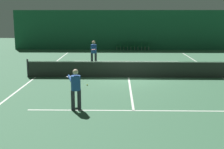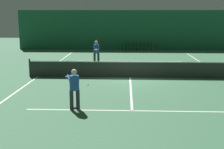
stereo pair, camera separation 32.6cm
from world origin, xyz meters
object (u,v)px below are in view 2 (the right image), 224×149
(courtside_chair_1, at_px, (131,45))
(courtside_chair_4, at_px, (152,46))
(courtside_chair_3, at_px, (145,46))
(courtside_chair_0, at_px, (123,45))
(tennis_ball, at_px, (88,85))
(tennis_net, at_px, (130,69))
(player_near, at_px, (74,86))
(player_far, at_px, (96,51))
(courtside_chair_2, at_px, (138,46))

(courtside_chair_1, bearing_deg, courtside_chair_4, 90.00)
(courtside_chair_3, distance_m, courtside_chair_4, 0.72)
(courtside_chair_0, distance_m, tennis_ball, 16.25)
(courtside_chair_1, height_order, courtside_chair_4, same)
(tennis_net, distance_m, tennis_ball, 3.14)
(player_near, xyz_separation_m, courtside_chair_0, (1.72, 20.30, -0.45))
(player_near, height_order, courtside_chair_3, player_near)
(player_far, bearing_deg, courtside_chair_3, 153.21)
(player_far, bearing_deg, courtside_chair_2, 157.00)
(courtside_chair_0, bearing_deg, courtside_chair_3, 90.00)
(courtside_chair_4, bearing_deg, player_near, -12.82)
(player_far, bearing_deg, tennis_net, 24.54)
(tennis_ball, bearing_deg, player_near, -90.34)
(player_near, xyz_separation_m, courtside_chair_4, (4.62, 20.30, -0.45))
(courtside_chair_0, bearing_deg, tennis_net, 2.15)
(player_far, height_order, courtside_chair_3, player_far)
(courtside_chair_3, height_order, courtside_chair_4, same)
(tennis_net, relative_size, courtside_chair_2, 14.29)
(player_near, bearing_deg, courtside_chair_4, -35.12)
(courtside_chair_4, relative_size, tennis_ball, 12.73)
(courtside_chair_0, bearing_deg, player_far, -11.14)
(player_far, relative_size, courtside_chair_3, 2.11)
(courtside_chair_1, height_order, courtside_chair_2, same)
(courtside_chair_0, distance_m, courtside_chair_4, 2.90)
(courtside_chair_1, height_order, tennis_ball, courtside_chair_1)
(courtside_chair_2, bearing_deg, player_near, -8.87)
(player_near, bearing_deg, courtside_chair_0, -27.14)
(player_near, height_order, player_far, player_far)
(player_near, distance_m, courtside_chair_3, 20.67)
(tennis_net, distance_m, player_near, 6.70)
(player_far, distance_m, courtside_chair_1, 9.90)
(courtside_chair_2, bearing_deg, courtside_chair_3, 90.00)
(courtside_chair_0, distance_m, courtside_chair_3, 2.17)
(courtside_chair_4, height_order, tennis_ball, courtside_chair_4)
(tennis_net, distance_m, courtside_chair_0, 14.01)
(player_far, height_order, courtside_chair_2, player_far)
(courtside_chair_3, xyz_separation_m, tennis_ball, (-3.87, -16.16, -0.45))
(tennis_net, relative_size, courtside_chair_3, 14.29)
(player_far, relative_size, courtside_chair_1, 2.11)
(courtside_chair_0, height_order, courtside_chair_1, same)
(courtside_chair_1, height_order, courtside_chair_3, same)
(courtside_chair_1, relative_size, courtside_chair_2, 1.00)
(tennis_ball, bearing_deg, courtside_chair_0, 84.01)
(courtside_chair_3, xyz_separation_m, courtside_chair_4, (0.72, 0.00, 0.00))
(courtside_chair_0, relative_size, courtside_chair_2, 1.00)
(player_near, distance_m, courtside_chair_2, 20.55)
(courtside_chair_2, bearing_deg, tennis_ball, -11.01)
(player_far, xyz_separation_m, courtside_chair_2, (3.33, 9.54, -0.55))
(courtside_chair_3, bearing_deg, tennis_ball, -13.47)
(player_far, relative_size, courtside_chair_4, 2.11)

